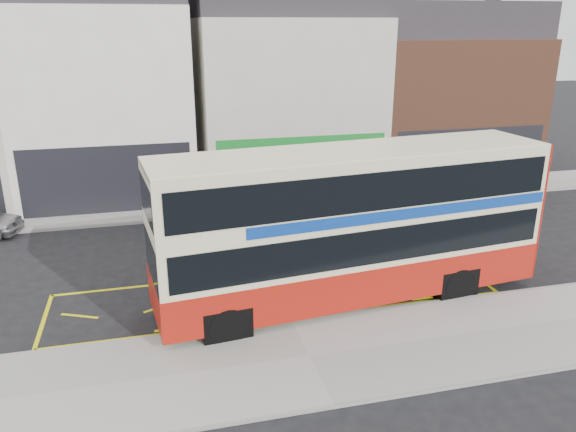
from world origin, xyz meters
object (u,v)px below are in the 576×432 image
object	(u,v)px
car_grey	(212,211)
street_tree_right	(358,130)
car_white	(452,187)
double_decker_bus	(353,224)
bus_stop_post	(242,272)

from	to	relation	value
car_grey	street_tree_right	xyz separation A→B (m)	(8.04, 3.96, 2.46)
street_tree_right	car_white	bearing A→B (deg)	-39.42
double_decker_bus	car_white	xyz separation A→B (m)	(8.38, 8.60, -1.85)
double_decker_bus	bus_stop_post	bearing A→B (deg)	-164.01
double_decker_bus	street_tree_right	distance (m)	12.59
bus_stop_post	street_tree_right	xyz separation A→B (m)	(8.25, 13.19, 1.14)
car_grey	car_white	distance (m)	11.85
double_decker_bus	bus_stop_post	size ratio (longest dim) A/B	3.97
double_decker_bus	street_tree_right	bearing A→B (deg)	62.50
double_decker_bus	car_grey	bearing A→B (deg)	107.88
car_grey	car_white	bearing A→B (deg)	-73.97
car_grey	street_tree_right	size ratio (longest dim) A/B	0.89
bus_stop_post	car_grey	distance (m)	9.33
car_white	bus_stop_post	bearing A→B (deg)	144.26
double_decker_bus	street_tree_right	xyz separation A→B (m)	(4.59, 11.71, 0.61)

